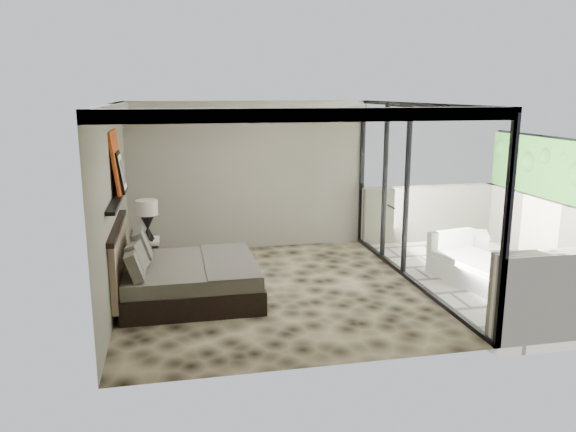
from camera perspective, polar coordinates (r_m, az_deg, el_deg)
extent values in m
plane|color=black|center=(8.62, -1.61, -7.56)|extent=(5.00, 5.00, 0.00)
cube|color=silver|center=(8.10, -1.73, 11.31)|extent=(4.50, 5.00, 0.02)
cube|color=gray|center=(10.68, -4.02, 4.08)|extent=(4.50, 0.02, 2.80)
cube|color=gray|center=(8.17, -17.33, 0.94)|extent=(0.02, 5.00, 2.80)
cube|color=white|center=(8.91, 12.73, 2.13)|extent=(0.08, 5.00, 2.80)
cube|color=beige|center=(9.97, 20.25, -5.92)|extent=(3.00, 5.00, 0.12)
cube|color=#C1B69C|center=(10.58, 26.73, -2.02)|extent=(0.30, 5.00, 1.10)
cube|color=black|center=(8.24, -16.90, 1.77)|extent=(0.12, 2.20, 0.05)
cube|color=black|center=(8.39, -9.73, -7.12)|extent=(1.93, 1.83, 0.33)
cube|color=#5A554B|center=(8.31, -9.80, -5.39)|extent=(1.87, 1.77, 0.20)
cube|color=#47443E|center=(8.31, -6.02, -4.51)|extent=(0.73, 1.81, 0.03)
cube|color=#7C664F|center=(8.28, -16.76, -4.29)|extent=(0.08, 1.93, 0.92)
cube|color=black|center=(9.85, -14.19, -3.97)|extent=(0.50, 0.50, 0.46)
cone|color=black|center=(9.77, -14.02, -1.75)|extent=(0.21, 0.21, 0.19)
cone|color=black|center=(9.73, -14.08, -0.67)|extent=(0.21, 0.21, 0.19)
cylinder|color=silver|center=(9.67, -14.16, 0.85)|extent=(0.37, 0.37, 0.25)
cube|color=red|center=(8.50, -17.02, 5.32)|extent=(0.13, 0.90, 0.90)
cube|color=black|center=(8.49, -16.60, 4.31)|extent=(0.11, 0.50, 0.60)
cube|color=silver|center=(10.54, 18.14, -2.95)|extent=(0.70, 0.70, 0.52)
cube|color=white|center=(9.36, 19.21, -5.66)|extent=(1.21, 1.89, 0.31)
cube|color=silver|center=(9.30, 19.30, -4.51)|extent=(1.15, 1.77, 0.09)
cube|color=white|center=(9.85, 16.14, -2.48)|extent=(0.88, 0.31, 0.38)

